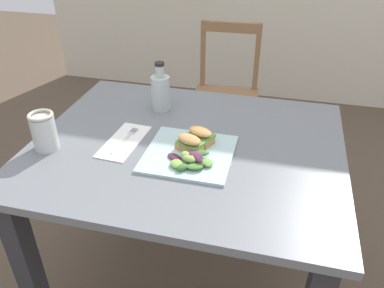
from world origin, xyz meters
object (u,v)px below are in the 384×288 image
at_px(chair_wooden_far, 225,96).
at_px(mason_jar_iced_tea, 44,133).
at_px(fork_on_napkin, 126,138).
at_px(bottle_cold_brew, 161,94).
at_px(sandwich_half_back, 201,135).
at_px(dining_table, 187,173).
at_px(sandwich_half_front, 190,143).
at_px(plate_lunch, 189,154).

bearing_deg(chair_wooden_far, mason_jar_iced_tea, -110.49).
bearing_deg(fork_on_napkin, chair_wooden_far, 79.72).
distance_m(chair_wooden_far, mason_jar_iced_tea, 1.32).
bearing_deg(chair_wooden_far, bottle_cold_brew, -100.31).
bearing_deg(sandwich_half_back, dining_table, -172.16).
relative_size(chair_wooden_far, mason_jar_iced_tea, 6.36).
bearing_deg(sandwich_half_front, dining_table, 115.26).
xyz_separation_m(fork_on_napkin, mason_jar_iced_tea, (-0.25, -0.12, 0.06)).
bearing_deg(mason_jar_iced_tea, dining_table, 17.39).
height_order(dining_table, sandwich_half_front, sandwich_half_front).
relative_size(sandwich_half_front, fork_on_napkin, 0.58).
height_order(sandwich_half_back, mason_jar_iced_tea, mason_jar_iced_tea).
distance_m(sandwich_half_front, sandwich_half_back, 0.06).
bearing_deg(plate_lunch, bottle_cold_brew, 122.97).
xyz_separation_m(fork_on_napkin, bottle_cold_brew, (0.05, 0.27, 0.06)).
height_order(dining_table, mason_jar_iced_tea, mason_jar_iced_tea).
distance_m(sandwich_half_back, bottle_cold_brew, 0.33).
xyz_separation_m(sandwich_half_back, bottle_cold_brew, (-0.22, 0.24, 0.03)).
height_order(sandwich_half_back, bottle_cold_brew, bottle_cold_brew).
distance_m(bottle_cold_brew, mason_jar_iced_tea, 0.49).
bearing_deg(bottle_cold_brew, plate_lunch, -57.03).
distance_m(plate_lunch, fork_on_napkin, 0.25).
distance_m(chair_wooden_far, fork_on_napkin, 1.13).
distance_m(chair_wooden_far, sandwich_half_back, 1.09).
xyz_separation_m(chair_wooden_far, fork_on_napkin, (-0.19, -1.07, 0.30)).
height_order(plate_lunch, sandwich_half_front, sandwich_half_front).
height_order(plate_lunch, fork_on_napkin, plate_lunch).
distance_m(plate_lunch, mason_jar_iced_tea, 0.51).
distance_m(chair_wooden_far, sandwich_half_front, 1.15).
distance_m(fork_on_napkin, bottle_cold_brew, 0.28).
bearing_deg(bottle_cold_brew, dining_table, -54.25).
relative_size(fork_on_napkin, bottle_cold_brew, 0.91).
bearing_deg(fork_on_napkin, bottle_cold_brew, 79.84).
bearing_deg(sandwich_half_front, fork_on_napkin, 174.05).
relative_size(plate_lunch, mason_jar_iced_tea, 2.19).
relative_size(chair_wooden_far, sandwich_half_front, 8.02).
bearing_deg(chair_wooden_far, sandwich_half_front, -87.20).
relative_size(plate_lunch, bottle_cold_brew, 1.46).
relative_size(chair_wooden_far, sandwich_half_back, 8.02).
relative_size(bottle_cold_brew, mason_jar_iced_tea, 1.49).
xyz_separation_m(plate_lunch, sandwich_half_front, (-0.00, 0.02, 0.03)).
relative_size(sandwich_half_front, bottle_cold_brew, 0.53).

